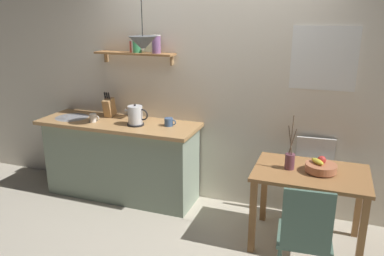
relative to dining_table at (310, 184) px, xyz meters
The scene contains 14 objects.
ground_plane 1.27m from the dining_table, behind, with size 14.00×14.00×0.00m, color #BCB29E.
back_wall 1.32m from the dining_table, 145.82° to the left, with size 6.80×0.11×2.70m.
kitchen_counter 2.14m from the dining_table, behind, with size 1.83×0.63×0.91m.
wall_shelf 2.25m from the dining_table, 166.53° to the left, with size 0.92×0.20×0.32m.
dining_table is the anchor object (origin of this frame).
dining_chair_near 0.71m from the dining_table, 88.45° to the right, with size 0.43×0.44×0.93m.
dining_chair_far 0.40m from the dining_table, 87.54° to the left, with size 0.46×0.47×0.89m.
fruit_bowl 0.19m from the dining_table, ahead, with size 0.27×0.27×0.14m.
twig_vase 0.28m from the dining_table, behind, with size 0.09×0.09×0.50m.
electric_kettle 1.91m from the dining_table, behind, with size 0.27×0.18×0.24m.
knife_block 2.38m from the dining_table, 169.83° to the left, with size 0.09×0.17×0.30m.
coffee_mug_by_sink 2.40m from the dining_table, behind, with size 0.12×0.08×0.09m.
coffee_mug_spare 1.58m from the dining_table, 168.29° to the left, with size 0.13×0.09×0.09m.
pendant_lamp 2.07m from the dining_table, behind, with size 0.28×0.28×0.57m.
Camera 1 is at (1.20, -3.30, 2.11)m, focal length 36.02 mm.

